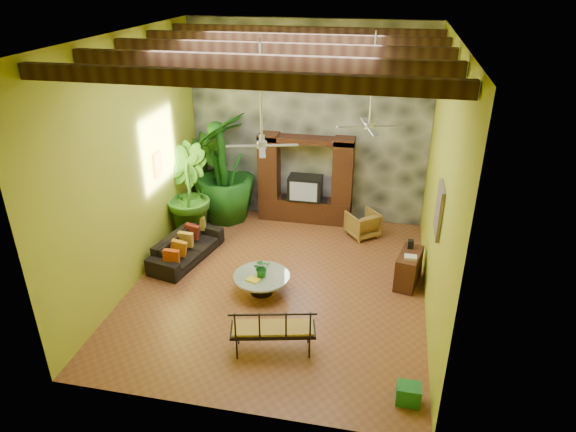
% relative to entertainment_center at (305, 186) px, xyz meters
% --- Properties ---
extents(ground, '(7.00, 7.00, 0.00)m').
position_rel_entertainment_center_xyz_m(ground, '(0.00, -3.14, -0.97)').
color(ground, brown).
rests_on(ground, ground).
extents(ceiling, '(6.00, 7.00, 0.02)m').
position_rel_entertainment_center_xyz_m(ceiling, '(0.00, -3.14, 4.03)').
color(ceiling, silver).
rests_on(ceiling, back_wall).
extents(back_wall, '(6.00, 0.02, 5.00)m').
position_rel_entertainment_center_xyz_m(back_wall, '(0.00, 0.36, 1.53)').
color(back_wall, '#A6B82A').
rests_on(back_wall, ground).
extents(left_wall, '(0.02, 7.00, 5.00)m').
position_rel_entertainment_center_xyz_m(left_wall, '(-3.00, -3.14, 1.53)').
color(left_wall, '#A6B82A').
rests_on(left_wall, ground).
extents(right_wall, '(0.02, 7.00, 5.00)m').
position_rel_entertainment_center_xyz_m(right_wall, '(3.00, -3.14, 1.53)').
color(right_wall, '#A6B82A').
rests_on(right_wall, ground).
extents(stone_accent_wall, '(5.98, 0.10, 4.98)m').
position_rel_entertainment_center_xyz_m(stone_accent_wall, '(0.00, 0.30, 1.53)').
color(stone_accent_wall, '#35373C').
rests_on(stone_accent_wall, ground).
extents(ceiling_beams, '(5.95, 5.36, 0.22)m').
position_rel_entertainment_center_xyz_m(ceiling_beams, '(0.00, -3.14, 3.81)').
color(ceiling_beams, '#311E0F').
rests_on(ceiling_beams, ceiling).
extents(entertainment_center, '(2.40, 0.55, 2.30)m').
position_rel_entertainment_center_xyz_m(entertainment_center, '(0.00, 0.00, 0.00)').
color(entertainment_center, '#33160E').
rests_on(entertainment_center, ground).
extents(ceiling_fan_front, '(1.28, 1.28, 1.86)m').
position_rel_entertainment_center_xyz_m(ceiling_fan_front, '(-0.20, -3.54, 2.44)').
color(ceiling_fan_front, silver).
rests_on(ceiling_fan_front, ceiling).
extents(ceiling_fan_back, '(1.28, 1.28, 1.86)m').
position_rel_entertainment_center_xyz_m(ceiling_fan_back, '(1.60, -1.94, 2.44)').
color(ceiling_fan_back, silver).
rests_on(ceiling_fan_back, ceiling).
extents(wall_art_mask, '(0.06, 0.32, 0.55)m').
position_rel_entertainment_center_xyz_m(wall_art_mask, '(-2.96, -2.14, 1.13)').
color(wall_art_mask, yellow).
rests_on(wall_art_mask, left_wall).
extents(wall_art_painting, '(0.06, 0.70, 0.90)m').
position_rel_entertainment_center_xyz_m(wall_art_painting, '(2.96, -3.74, 1.33)').
color(wall_art_painting, navy).
rests_on(wall_art_painting, right_wall).
extents(sofa, '(1.21, 2.15, 0.59)m').
position_rel_entertainment_center_xyz_m(sofa, '(-2.30, -2.53, -0.67)').
color(sofa, black).
rests_on(sofa, ground).
extents(wicker_armchair, '(0.97, 0.97, 0.64)m').
position_rel_entertainment_center_xyz_m(wicker_armchair, '(1.55, -0.58, -0.65)').
color(wicker_armchair, brown).
rests_on(wicker_armchair, ground).
extents(tall_plant_a, '(1.42, 1.22, 2.26)m').
position_rel_entertainment_center_xyz_m(tall_plant_a, '(-2.65, 0.01, 0.17)').
color(tall_plant_a, '#2A6219').
rests_on(tall_plant_a, ground).
extents(tall_plant_b, '(1.61, 1.63, 2.31)m').
position_rel_entertainment_center_xyz_m(tall_plant_b, '(-2.65, -1.44, 0.19)').
color(tall_plant_b, '#2B661A').
rests_on(tall_plant_b, ground).
extents(tall_plant_c, '(1.93, 1.93, 2.84)m').
position_rel_entertainment_center_xyz_m(tall_plant_c, '(-2.08, -0.30, 0.46)').
color(tall_plant_c, '#1B5817').
rests_on(tall_plant_c, ground).
extents(coffee_table, '(1.16, 1.16, 0.40)m').
position_rel_entertainment_center_xyz_m(coffee_table, '(-0.29, -3.48, -0.71)').
color(coffee_table, black).
rests_on(coffee_table, ground).
extents(centerpiece_plant, '(0.43, 0.41, 0.39)m').
position_rel_entertainment_center_xyz_m(centerpiece_plant, '(-0.27, -3.49, -0.37)').
color(centerpiece_plant, '#1C6B24').
rests_on(centerpiece_plant, coffee_table).
extents(yellow_tray, '(0.31, 0.26, 0.03)m').
position_rel_entertainment_center_xyz_m(yellow_tray, '(-0.41, -3.70, -0.55)').
color(yellow_tray, yellow).
rests_on(yellow_tray, coffee_table).
extents(iron_bench, '(1.53, 0.85, 0.57)m').
position_rel_entertainment_center_xyz_m(iron_bench, '(0.35, -5.26, -0.42)').
color(iron_bench, black).
rests_on(iron_bench, ground).
extents(side_console, '(0.60, 0.97, 0.72)m').
position_rel_entertainment_center_xyz_m(side_console, '(2.65, -2.55, -0.60)').
color(side_console, '#341910').
rests_on(side_console, ground).
extents(green_bin, '(0.38, 0.28, 0.33)m').
position_rel_entertainment_center_xyz_m(green_bin, '(2.65, -5.91, -0.80)').
color(green_bin, '#217C37').
rests_on(green_bin, ground).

